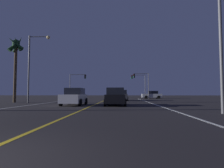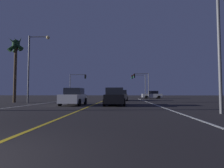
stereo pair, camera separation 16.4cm
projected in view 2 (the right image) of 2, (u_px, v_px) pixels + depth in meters
The scene contains 13 objects.
lane_edge_right at pixel (157, 105), 17.26m from camera, with size 0.16×42.33×0.01m, color silver.
lane_edge_left at pixel (30, 105), 17.98m from camera, with size 0.16×42.33×0.01m, color silver.
lane_center_divider at pixel (92, 105), 17.62m from camera, with size 0.16×42.33×0.01m, color gold.
car_oncoming at pixel (74, 97), 17.86m from camera, with size 2.02×4.30×1.70m.
car_ahead_far at pixel (121, 95), 28.80m from camera, with size 2.02×4.30×1.70m.
car_crossing_side at pixel (152, 95), 39.65m from camera, with size 4.30×2.02×1.70m.
car_lead_same_lane at pixel (115, 97), 17.41m from camera, with size 2.02×4.30×1.70m.
traffic_light_near_right at pixel (141, 80), 39.03m from camera, with size 3.38×0.36×5.52m.
traffic_light_near_left at pixel (78, 80), 39.83m from camera, with size 3.72×0.36×5.38m.
traffic_light_far_right at pixel (139, 81), 44.53m from camera, with size 3.55×0.36×5.75m.
street_lamp_right_near at pixel (211, 31), 10.56m from camera, with size 1.87×0.44×7.62m.
street_lamp_left_mid at pixel (34, 60), 22.17m from camera, with size 2.69×0.44×8.35m.
palm_tree_left_mid at pixel (16, 50), 23.18m from camera, with size 2.16×2.04×8.62m.
Camera 2 is at (2.94, -2.40, 1.18)m, focal length 28.76 mm.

